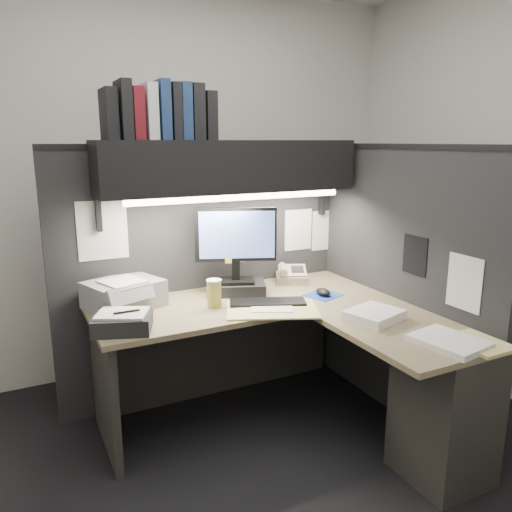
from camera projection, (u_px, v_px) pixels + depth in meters
name	position (u px, v px, depth m)	size (l,w,h in m)	color
floor	(269.00, 468.00, 2.57)	(3.50, 3.50, 0.00)	black
wall_back	(172.00, 183.00, 3.57)	(3.50, 0.04, 2.70)	silver
partition_back	(206.00, 275.00, 3.21)	(1.90, 0.06, 1.60)	black
partition_right	(400.00, 286.00, 2.97)	(0.06, 1.50, 1.60)	black
desk	(340.00, 372.00, 2.65)	(1.70, 1.53, 0.73)	#7E6F50
overhead_shelf	(229.00, 166.00, 2.94)	(1.55, 0.34, 0.30)	black
task_light_tube	(239.00, 197.00, 2.86)	(0.04, 0.04, 1.32)	white
monitor	(236.00, 260.00, 3.02)	(0.47, 0.33, 0.53)	black
keyboard	(268.00, 303.00, 2.86)	(0.43, 0.14, 0.02)	black
mousepad	(323.00, 295.00, 3.03)	(0.20, 0.18, 0.00)	#1C3D9B
mouse	(323.00, 292.00, 3.01)	(0.07, 0.11, 0.04)	black
telephone	(291.00, 275.00, 3.33)	(0.20, 0.21, 0.08)	#BAAB8F
coffee_cup	(214.00, 294.00, 2.80)	(0.08, 0.08, 0.15)	gold
printer	(124.00, 294.00, 2.80)	(0.38, 0.32, 0.15)	gray
notebook_stack	(123.00, 322.00, 2.46)	(0.28, 0.23, 0.08)	black
open_folder	(272.00, 309.00, 2.76)	(0.50, 0.33, 0.01)	#D7C979
paper_stack_a	(374.00, 315.00, 2.61)	(0.27, 0.23, 0.05)	white
paper_stack_b	(449.00, 342.00, 2.29)	(0.25, 0.31, 0.03)	white
manila_stack	(478.00, 343.00, 2.29)	(0.21, 0.27, 0.02)	#D7C979
binder_row	(161.00, 113.00, 2.70)	(0.60, 0.26, 0.31)	black
pinned_papers	(288.00, 241.00, 3.00)	(1.76, 1.31, 0.51)	white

